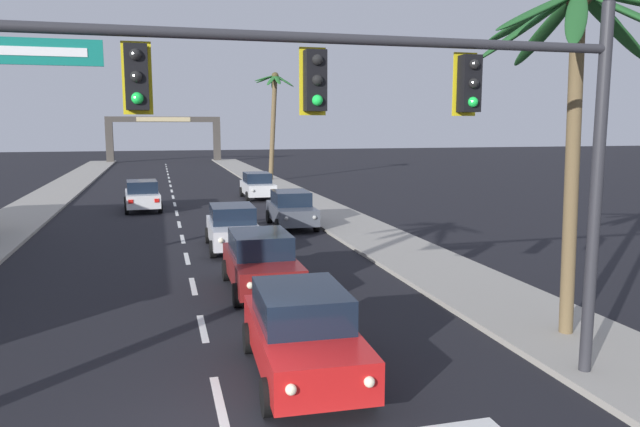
# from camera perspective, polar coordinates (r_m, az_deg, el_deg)

# --- Properties ---
(sidewalk_right) EXTENTS (3.20, 110.00, 0.14)m
(sidewalk_right) POSITION_cam_1_polar(r_m,az_deg,el_deg) (30.23, 1.83, -0.52)
(sidewalk_right) COLOR #9E998E
(sidewalk_right) RESTS_ON ground
(lane_markings) EXTENTS (4.28, 87.29, 0.01)m
(lane_markings) POSITION_cam_1_polar(r_m,az_deg,el_deg) (28.77, -12.24, -1.29)
(lane_markings) COLOR silver
(lane_markings) RESTS_ON ground
(traffic_signal_mast) EXTENTS (10.61, 0.41, 6.99)m
(traffic_signal_mast) POSITION_cam_1_polar(r_m,az_deg,el_deg) (10.02, 9.00, 9.38)
(traffic_signal_mast) COLOR #2D2D33
(traffic_signal_mast) RESTS_ON ground
(sedan_lead_at_stop_bar) EXTENTS (2.07, 4.50, 1.68)m
(sedan_lead_at_stop_bar) POSITION_cam_1_polar(r_m,az_deg,el_deg) (11.58, -1.67, -11.14)
(sedan_lead_at_stop_bar) COLOR red
(sedan_lead_at_stop_bar) RESTS_ON ground
(sedan_third_in_queue) EXTENTS (1.97, 4.46, 1.68)m
(sedan_third_in_queue) POSITION_cam_1_polar(r_m,az_deg,el_deg) (17.42, -5.60, -4.51)
(sedan_third_in_queue) COLOR maroon
(sedan_third_in_queue) RESTS_ON ground
(sedan_fifth_in_queue) EXTENTS (2.02, 4.48, 1.68)m
(sedan_fifth_in_queue) POSITION_cam_1_polar(r_m,az_deg,el_deg) (23.37, -8.24, -1.27)
(sedan_fifth_in_queue) COLOR silver
(sedan_fifth_in_queue) RESTS_ON ground
(sedan_oncoming_far) EXTENTS (2.15, 4.53, 1.68)m
(sedan_oncoming_far) POSITION_cam_1_polar(r_m,az_deg,el_deg) (35.10, -16.45, 1.67)
(sedan_oncoming_far) COLOR silver
(sedan_oncoming_far) RESTS_ON ground
(sedan_parked_nearest_kerb) EXTENTS (1.96, 4.46, 1.68)m
(sedan_parked_nearest_kerb) POSITION_cam_1_polar(r_m,az_deg,el_deg) (39.39, -5.92, 2.65)
(sedan_parked_nearest_kerb) COLOR silver
(sedan_parked_nearest_kerb) RESTS_ON ground
(sedan_parked_mid_kerb) EXTENTS (2.06, 4.50, 1.68)m
(sedan_parked_mid_kerb) POSITION_cam_1_polar(r_m,az_deg,el_deg) (28.15, -2.73, 0.43)
(sedan_parked_mid_kerb) COLOR #4C515B
(sedan_parked_mid_kerb) RESTS_ON ground
(palm_right_nearest) EXTENTS (4.70, 4.62, 7.70)m
(palm_right_nearest) POSITION_cam_1_polar(r_m,az_deg,el_deg) (14.05, 23.08, 12.82)
(palm_right_nearest) COLOR brown
(palm_right_nearest) RESTS_ON ground
(palm_right_farthest) EXTENTS (3.40, 3.24, 9.14)m
(palm_right_farthest) POSITION_cam_1_polar(r_m,az_deg,el_deg) (51.84, -4.39, 9.92)
(palm_right_farthest) COLOR brown
(palm_right_farthest) RESTS_ON ground
(town_gateway_arch) EXTENTS (14.43, 0.90, 5.85)m
(town_gateway_arch) POSITION_cam_1_polar(r_m,az_deg,el_deg) (81.46, -14.52, 7.44)
(town_gateway_arch) COLOR #423D38
(town_gateway_arch) RESTS_ON ground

